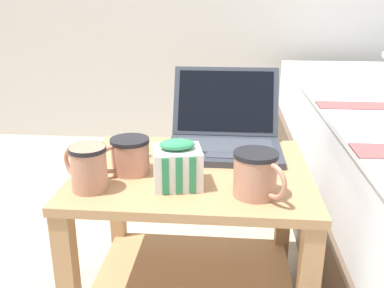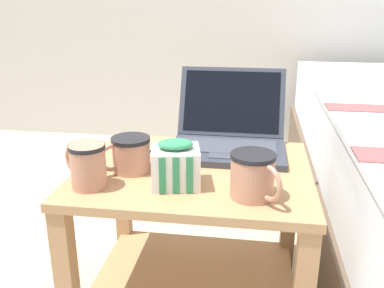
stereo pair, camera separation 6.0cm
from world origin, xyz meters
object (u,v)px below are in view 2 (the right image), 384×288
at_px(snack_bag, 176,165).
at_px(cell_phone, 135,147).
at_px(mug_front_left, 130,153).
at_px(mug_front_right, 253,174).
at_px(mug_mid_center, 87,164).
at_px(laptop, 229,134).

relative_size(snack_bag, cell_phone, 0.73).
bearing_deg(mug_front_left, snack_bag, -27.01).
distance_m(mug_front_left, mug_front_right, 0.33).
bearing_deg(cell_phone, mug_front_left, -78.31).
xyz_separation_m(mug_front_right, cell_phone, (-0.34, 0.27, -0.05)).
bearing_deg(mug_mid_center, mug_front_right, 0.03).
bearing_deg(snack_bag, mug_front_left, 152.99).
distance_m(laptop, snack_bag, 0.29).
distance_m(mug_front_right, snack_bag, 0.18).
height_order(laptop, snack_bag, laptop).
height_order(laptop, mug_front_left, laptop).
height_order(mug_mid_center, cell_phone, mug_mid_center).
bearing_deg(laptop, mug_front_right, -76.53).
distance_m(mug_front_left, snack_bag, 0.15).
height_order(laptop, mug_mid_center, laptop).
height_order(laptop, mug_front_right, laptop).
bearing_deg(cell_phone, mug_mid_center, -97.90).
height_order(laptop, cell_phone, laptop).
bearing_deg(laptop, mug_mid_center, -134.24).
relative_size(mug_front_right, cell_phone, 0.71).
bearing_deg(mug_front_left, laptop, 41.75).
bearing_deg(snack_bag, mug_front_right, -12.18).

